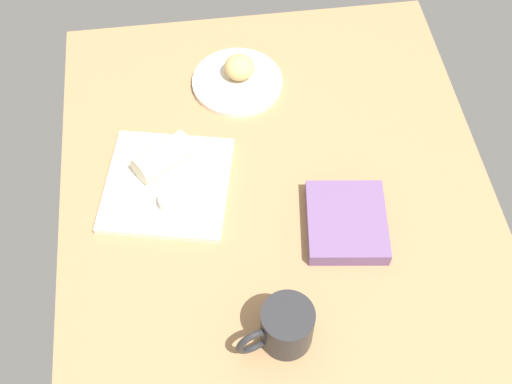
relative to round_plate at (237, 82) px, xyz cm
name	(u,v)px	position (x,y,z in cm)	size (l,w,h in cm)	color
dining_table	(277,200)	(-31.95, -4.80, -2.70)	(110.00, 90.00, 4.00)	#9E754C
round_plate	(237,82)	(0.00, 0.00, 0.00)	(21.04, 21.04, 1.40)	silver
scone_pastry	(239,67)	(1.31, -0.68, 3.44)	(7.03, 6.94, 5.48)	tan
square_plate	(167,184)	(-27.04, 17.79, 0.10)	(25.38, 25.38, 1.60)	silver
sauce_cup	(170,201)	(-32.73, 17.37, 2.29)	(4.50, 4.50, 2.59)	silver
breakfast_wrap	(163,157)	(-22.48, 18.12, 3.79)	(5.79, 5.79, 12.29)	beige
book_stack	(346,222)	(-41.36, -17.21, 1.00)	(19.70, 17.79, 3.41)	#6B4C7A
coffee_mug	(285,327)	(-62.98, -1.34, 4.32)	(9.47, 14.31, 9.82)	#262628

